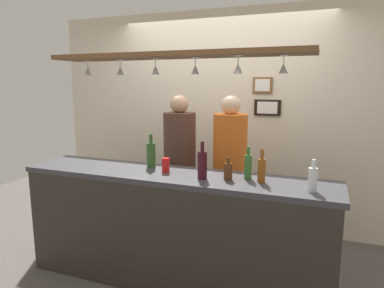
{
  "coord_description": "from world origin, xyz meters",
  "views": [
    {
      "loc": [
        1.15,
        -2.89,
        1.74
      ],
      "look_at": [
        0.0,
        0.1,
        1.17
      ],
      "focal_mm": 31.79,
      "sensor_mm": 36.0,
      "label": 1
    }
  ],
  "objects": [
    {
      "name": "bottle_champagne_green",
      "position": [
        -0.28,
        -0.21,
        1.11
      ],
      "size": [
        0.08,
        0.08,
        0.3
      ],
      "color": "#2D5623",
      "rests_on": "bar_counter"
    },
    {
      "name": "hanging_wineglass_center_left",
      "position": [
        -0.17,
        -0.31,
        1.86
      ],
      "size": [
        0.07,
        0.07,
        0.13
      ],
      "color": "silver",
      "rests_on": "overhead_glass_rack"
    },
    {
      "name": "bar_counter",
      "position": [
        0.0,
        -0.5,
        0.67
      ],
      "size": [
        2.7,
        0.55,
        0.99
      ],
      "color": "#38383D",
      "rests_on": "ground_plane"
    },
    {
      "name": "person_right_orange_shirt",
      "position": [
        0.31,
        0.36,
        0.98
      ],
      "size": [
        0.34,
        0.34,
        1.63
      ],
      "color": "#2D334C",
      "rests_on": "ground_plane"
    },
    {
      "name": "bottle_beer_green_import",
      "position": [
        0.62,
        -0.28,
        1.1
      ],
      "size": [
        0.06,
        0.06,
        0.26
      ],
      "color": "#336B2D",
      "rests_on": "bar_counter"
    },
    {
      "name": "person_left_brown_shirt",
      "position": [
        -0.24,
        0.36,
        0.98
      ],
      "size": [
        0.34,
        0.34,
        1.63
      ],
      "color": "#2D334C",
      "rests_on": "ground_plane"
    },
    {
      "name": "back_wall",
      "position": [
        0.0,
        1.1,
        1.3
      ],
      "size": [
        4.4,
        0.06,
        2.6
      ],
      "primitive_type": "cube",
      "color": "beige",
      "rests_on": "ground_plane"
    },
    {
      "name": "hanging_wineglass_center_right",
      "position": [
        0.54,
        -0.36,
        1.86
      ],
      "size": [
        0.07,
        0.07,
        0.13
      ],
      "color": "silver",
      "rests_on": "overhead_glass_rack"
    },
    {
      "name": "bottle_beer_brown_stubby",
      "position": [
        0.48,
        -0.36,
        1.06
      ],
      "size": [
        0.07,
        0.07,
        0.18
      ],
      "color": "#512D14",
      "rests_on": "bar_counter"
    },
    {
      "name": "bottle_beer_amber_tall",
      "position": [
        0.74,
        -0.34,
        1.09
      ],
      "size": [
        0.06,
        0.06,
        0.26
      ],
      "color": "brown",
      "rests_on": "bar_counter"
    },
    {
      "name": "hanging_wineglass_right",
      "position": [
        0.86,
        -0.27,
        1.86
      ],
      "size": [
        0.07,
        0.07,
        0.13
      ],
      "color": "silver",
      "rests_on": "overhead_glass_rack"
    },
    {
      "name": "hanging_wineglass_center",
      "position": [
        0.18,
        -0.3,
        1.86
      ],
      "size": [
        0.07,
        0.07,
        0.13
      ],
      "color": "silver",
      "rests_on": "overhead_glass_rack"
    },
    {
      "name": "bottle_soda_clear",
      "position": [
        1.11,
        -0.44,
        1.09
      ],
      "size": [
        0.06,
        0.06,
        0.23
      ],
      "color": "silver",
      "rests_on": "bar_counter"
    },
    {
      "name": "hanging_wineglass_left",
      "position": [
        -0.51,
        -0.3,
        1.86
      ],
      "size": [
        0.07,
        0.07,
        0.13
      ],
      "color": "silver",
      "rests_on": "overhead_glass_rack"
    },
    {
      "name": "overhead_glass_rack",
      "position": [
        0.0,
        -0.3,
        1.97
      ],
      "size": [
        2.2,
        0.36,
        0.04
      ],
      "primitive_type": "cube",
      "color": "brown"
    },
    {
      "name": "ground_plane",
      "position": [
        0.0,
        0.0,
        0.0
      ],
      "size": [
        8.0,
        8.0,
        0.0
      ],
      "primitive_type": "plane",
      "color": "#4C4742"
    },
    {
      "name": "hanging_wineglass_far_left",
      "position": [
        -0.86,
        -0.29,
        1.86
      ],
      "size": [
        0.07,
        0.07,
        0.13
      ],
      "color": "silver",
      "rests_on": "overhead_glass_rack"
    },
    {
      "name": "bottle_wine_dark_red",
      "position": [
        0.28,
        -0.41,
        1.11
      ],
      "size": [
        0.08,
        0.08,
        0.3
      ],
      "color": "#380F19",
      "rests_on": "bar_counter"
    },
    {
      "name": "picture_frame_upper_small",
      "position": [
        0.49,
        1.06,
        1.72
      ],
      "size": [
        0.22,
        0.02,
        0.18
      ],
      "color": "brown",
      "rests_on": "back_wall"
    },
    {
      "name": "picture_frame_lower_pair",
      "position": [
        0.56,
        1.06,
        1.47
      ],
      "size": [
        0.3,
        0.02,
        0.18
      ],
      "color": "black",
      "rests_on": "back_wall"
    },
    {
      "name": "drink_can",
      "position": [
        -0.08,
        -0.33,
        1.06
      ],
      "size": [
        0.07,
        0.07,
        0.12
      ],
      "primitive_type": "cylinder",
      "color": "red",
      "rests_on": "bar_counter"
    }
  ]
}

